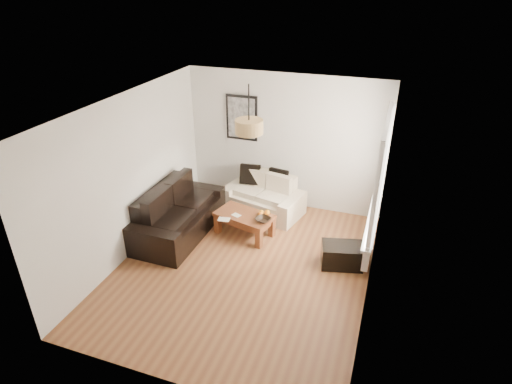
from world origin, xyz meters
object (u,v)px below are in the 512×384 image
(loveseat_cream, at_px, (263,195))
(sofa_leather, at_px, (179,212))
(coffee_table, at_px, (244,224))
(ottoman, at_px, (342,255))

(loveseat_cream, height_order, sofa_leather, sofa_leather)
(coffee_table, bearing_deg, loveseat_cream, 85.79)
(sofa_leather, bearing_deg, ottoman, -89.41)
(loveseat_cream, xyz_separation_m, coffee_table, (-0.06, -0.87, -0.16))
(loveseat_cream, bearing_deg, sofa_leather, -121.23)
(sofa_leather, height_order, coffee_table, sofa_leather)
(loveseat_cream, height_order, ottoman, loveseat_cream)
(coffee_table, distance_m, ottoman, 1.80)
(sofa_leather, height_order, ottoman, sofa_leather)
(sofa_leather, xyz_separation_m, coffee_table, (1.11, 0.33, -0.22))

